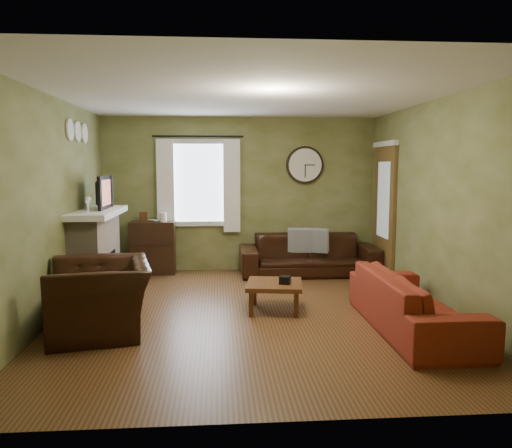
{
  "coord_description": "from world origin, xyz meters",
  "views": [
    {
      "loc": [
        -0.38,
        -5.89,
        1.79
      ],
      "look_at": [
        0.1,
        0.4,
        1.05
      ],
      "focal_mm": 35.0,
      "sensor_mm": 36.0,
      "label": 1
    }
  ],
  "objects": [
    {
      "name": "floor",
      "position": [
        0.0,
        0.0,
        0.0
      ],
      "size": [
        4.6,
        5.2,
        0.0
      ],
      "primitive_type": "cube",
      "color": "brown",
      "rests_on": "ground"
    },
    {
      "name": "ceiling",
      "position": [
        0.0,
        0.0,
        2.6
      ],
      "size": [
        4.6,
        5.2,
        0.0
      ],
      "primitive_type": "cube",
      "color": "white",
      "rests_on": "ground"
    },
    {
      "name": "wall_left",
      "position": [
        -2.3,
        0.0,
        1.3
      ],
      "size": [
        0.0,
        5.2,
        2.6
      ],
      "primitive_type": "cube",
      "color": "olive",
      "rests_on": "ground"
    },
    {
      "name": "wall_right",
      "position": [
        2.3,
        0.0,
        1.3
      ],
      "size": [
        0.0,
        5.2,
        2.6
      ],
      "primitive_type": "cube",
      "color": "olive",
      "rests_on": "ground"
    },
    {
      "name": "wall_back",
      "position": [
        0.0,
        2.6,
        1.3
      ],
      "size": [
        4.6,
        0.0,
        2.6
      ],
      "primitive_type": "cube",
      "color": "olive",
      "rests_on": "ground"
    },
    {
      "name": "wall_front",
      "position": [
        0.0,
        -2.6,
        1.3
      ],
      "size": [
        4.6,
        0.0,
        2.6
      ],
      "primitive_type": "cube",
      "color": "olive",
      "rests_on": "ground"
    },
    {
      "name": "fireplace",
      "position": [
        -2.1,
        1.15,
        0.55
      ],
      "size": [
        0.4,
        1.4,
        1.1
      ],
      "primitive_type": "cube",
      "color": "tan",
      "rests_on": "floor"
    },
    {
      "name": "firebox",
      "position": [
        -1.91,
        1.15,
        0.3
      ],
      "size": [
        0.04,
        0.6,
        0.55
      ],
      "primitive_type": "cube",
      "color": "black",
      "rests_on": "fireplace"
    },
    {
      "name": "mantel",
      "position": [
        -2.07,
        1.15,
        1.14
      ],
      "size": [
        0.58,
        1.6,
        0.08
      ],
      "primitive_type": "cube",
      "color": "white",
      "rests_on": "fireplace"
    },
    {
      "name": "tv",
      "position": [
        -2.05,
        1.3,
        1.35
      ],
      "size": [
        0.08,
        0.6,
        0.35
      ],
      "primitive_type": "imported",
      "rotation": [
        0.0,
        0.0,
        1.57
      ],
      "color": "black",
      "rests_on": "mantel"
    },
    {
      "name": "tv_screen",
      "position": [
        -1.97,
        1.3,
        1.41
      ],
      "size": [
        0.02,
        0.62,
        0.36
      ],
      "primitive_type": "cube",
      "color": "#994C3F",
      "rests_on": "mantel"
    },
    {
      "name": "medallion_left",
      "position": [
        -2.28,
        0.8,
        2.25
      ],
      "size": [
        0.28,
        0.28,
        0.03
      ],
      "primitive_type": "cylinder",
      "color": "white",
      "rests_on": "wall_left"
    },
    {
      "name": "medallion_mid",
      "position": [
        -2.28,
        1.15,
        2.25
      ],
      "size": [
        0.28,
        0.28,
        0.03
      ],
      "primitive_type": "cylinder",
      "color": "white",
      "rests_on": "wall_left"
    },
    {
      "name": "medallion_right",
      "position": [
        -2.28,
        1.5,
        2.25
      ],
      "size": [
        0.28,
        0.28,
        0.03
      ],
      "primitive_type": "cylinder",
      "color": "white",
      "rests_on": "wall_left"
    },
    {
      "name": "window_pane",
      "position": [
        -0.7,
        2.58,
        1.5
      ],
      "size": [
        1.0,
        0.02,
        1.3
      ],
      "primitive_type": null,
      "color": "silver",
      "rests_on": "wall_back"
    },
    {
      "name": "curtain_rod",
      "position": [
        -0.7,
        2.48,
        2.27
      ],
      "size": [
        0.03,
        0.03,
        1.5
      ],
      "primitive_type": "cylinder",
      "color": "black",
      "rests_on": "wall_back"
    },
    {
      "name": "curtain_left",
      "position": [
        -1.25,
        2.48,
        1.45
      ],
      "size": [
        0.28,
        0.04,
        1.55
      ],
      "primitive_type": "cube",
      "color": "white",
      "rests_on": "wall_back"
    },
    {
      "name": "curtain_right",
      "position": [
        -0.15,
        2.48,
        1.45
      ],
      "size": [
        0.28,
        0.04,
        1.55
      ],
      "primitive_type": "cube",
      "color": "white",
      "rests_on": "wall_back"
    },
    {
      "name": "wall_clock",
      "position": [
        1.1,
        2.55,
        1.8
      ],
      "size": [
        0.64,
        0.06,
        0.64
      ],
      "primitive_type": null,
      "color": "white",
      "rests_on": "wall_back"
    },
    {
      "name": "door",
      "position": [
        2.27,
        1.85,
        1.05
      ],
      "size": [
        0.05,
        0.9,
        2.1
      ],
      "primitive_type": "cube",
      "color": "brown",
      "rests_on": "floor"
    },
    {
      "name": "bookshelf",
      "position": [
        -1.47,
        2.36,
        0.44
      ],
      "size": [
        0.73,
        0.31,
        0.87
      ],
      "primitive_type": null,
      "color": "black",
      "rests_on": "floor"
    },
    {
      "name": "book",
      "position": [
        -1.49,
        2.42,
        0.96
      ],
      "size": [
        0.25,
        0.25,
        0.02
      ],
      "primitive_type": "imported",
      "rotation": [
        0.0,
        0.0,
        0.77
      ],
      "color": "#4F2B14",
      "rests_on": "bookshelf"
    },
    {
      "name": "sofa_brown",
      "position": [
        1.1,
        2.14,
        0.33
      ],
      "size": [
        2.25,
        0.88,
        0.66
      ],
      "primitive_type": "imported",
      "color": "black",
      "rests_on": "floor"
    },
    {
      "name": "pillow_left",
      "position": [
        0.98,
        2.26,
        0.55
      ],
      "size": [
        0.41,
        0.16,
        0.4
      ],
      "primitive_type": "cube",
      "rotation": [
        0.0,
        0.0,
        -0.1
      ],
      "color": "gray",
      "rests_on": "sofa_brown"
    },
    {
      "name": "pillow_right",
      "position": [
        1.25,
        2.22,
        0.55
      ],
      "size": [
        0.41,
        0.27,
        0.4
      ],
      "primitive_type": "cube",
      "rotation": [
        0.0,
        0.0,
        -0.44
      ],
      "color": "gray",
      "rests_on": "sofa_brown"
    },
    {
      "name": "sofa_red",
      "position": [
        1.73,
        -0.75,
        0.31
      ],
      "size": [
        0.84,
        2.14,
        0.62
      ],
      "primitive_type": "imported",
      "rotation": [
        0.0,
        0.0,
        1.57
      ],
      "color": "maroon",
      "rests_on": "floor"
    },
    {
      "name": "armchair",
      "position": [
        -1.65,
        -0.55,
        0.38
      ],
      "size": [
        1.25,
        1.37,
        0.76
      ],
      "primitive_type": "imported",
      "rotation": [
        0.0,
        0.0,
        -1.36
      ],
      "color": "black",
      "rests_on": "floor"
    },
    {
      "name": "coffee_table",
      "position": [
        0.31,
        0.1,
        0.18
      ],
      "size": [
        0.76,
        0.76,
        0.36
      ],
      "primitive_type": null,
      "rotation": [
        0.0,
        0.0,
        -0.15
      ],
      "color": "#4F2B14",
      "rests_on": "floor"
    },
    {
      "name": "tissue_box",
      "position": [
        0.43,
        0.01,
        0.4
      ],
      "size": [
        0.16,
        0.16,
        0.1
      ],
      "primitive_type": "cube",
      "rotation": [
        0.0,
        0.0,
        -0.35
      ],
      "color": "black",
      "rests_on": "coffee_table"
    },
    {
      "name": "wine_glass_a",
      "position": [
        -2.05,
        0.62,
        1.27
      ],
      "size": [
        0.06,
        0.06,
        0.18
      ],
      "primitive_type": null,
      "color": "white",
      "rests_on": "mantel"
    },
    {
      "name": "wine_glass_b",
      "position": [
        -2.05,
        0.66,
        1.29
      ],
      "size": [
        0.07,
        0.07,
        0.21
      ],
      "primitive_type": null,
      "color": "white",
      "rests_on": "mantel"
    }
  ]
}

